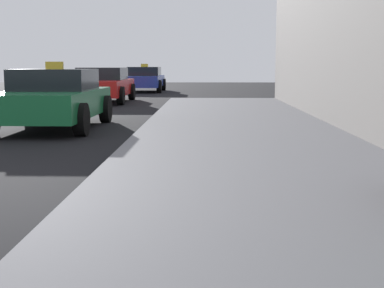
# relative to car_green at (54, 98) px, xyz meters

# --- Properties ---
(sidewalk) EXTENTS (4.00, 32.00, 0.15)m
(sidewalk) POSITION_rel_car_green_xyz_m (4.00, -7.26, -0.57)
(sidewalk) COLOR slate
(sidewalk) RESTS_ON ground_plane
(car_green) EXTENTS (2.00, 4.10, 1.43)m
(car_green) POSITION_rel_car_green_xyz_m (0.00, 0.00, 0.00)
(car_green) COLOR #196638
(car_green) RESTS_ON ground_plane
(car_red) EXTENTS (2.03, 4.51, 1.27)m
(car_red) POSITION_rel_car_green_xyz_m (-0.54, 8.57, 0.00)
(car_red) COLOR red
(car_red) RESTS_ON ground_plane
(car_blue) EXTENTS (2.01, 4.44, 1.43)m
(car_blue) POSITION_rel_car_green_xyz_m (0.11, 16.92, 0.00)
(car_blue) COLOR #233899
(car_blue) RESTS_ON ground_plane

